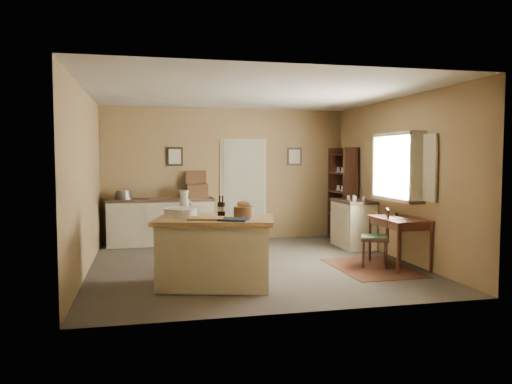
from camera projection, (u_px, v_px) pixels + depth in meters
ground at (252, 265)px, 7.92m from camera, size 5.00×5.00×0.00m
wall_back at (227, 175)px, 10.25m from camera, size 5.00×0.10×2.70m
wall_front at (302, 190)px, 5.39m from camera, size 5.00×0.10×2.70m
wall_left at (85, 182)px, 7.27m from camera, size 0.10×5.00×2.70m
wall_right at (398, 178)px, 8.37m from camera, size 0.10×5.00×2.70m
ceiling at (252, 93)px, 7.73m from camera, size 5.00×5.00×0.00m
door at (244, 189)px, 10.32m from camera, size 0.97×0.06×2.11m
framed_prints at (236, 157)px, 10.25m from camera, size 2.82×0.02×0.38m
window at (400, 167)px, 8.15m from camera, size 0.25×1.99×1.12m
work_island at (214, 250)px, 6.61m from camera, size 1.73×1.35×1.20m
sideboard at (161, 220)px, 9.73m from camera, size 2.06×0.59×1.18m
rug at (372, 268)px, 7.69m from camera, size 1.12×1.61×0.01m
writing_desk at (399, 224)px, 7.74m from camera, size 0.61×1.00×0.82m
desk_chair at (375, 238)px, 7.76m from camera, size 0.55×0.55×0.89m
right_cabinet at (353, 223)px, 9.46m from camera, size 0.56×1.01×0.99m
shelving_unit at (345, 194)px, 10.22m from camera, size 0.32×0.85×1.90m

